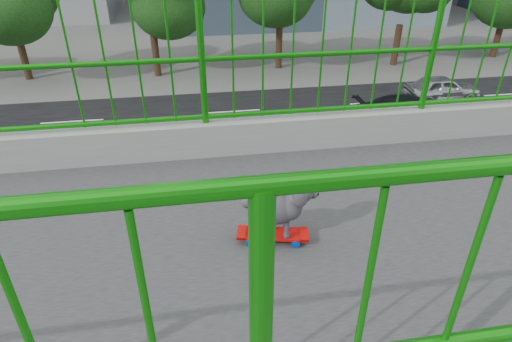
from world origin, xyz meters
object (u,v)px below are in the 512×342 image
object	(u,v)px
car_2	(154,169)
car_3	(411,113)
car_1	(2,231)
skateboard	(273,235)
poodle	(278,206)
car_4	(442,88)

from	to	relation	value
car_2	car_3	size ratio (longest dim) A/B	0.88
car_1	car_3	world-z (taller)	car_3
skateboard	car_3	size ratio (longest dim) A/B	0.09
skateboard	car_2	xyz separation A→B (m)	(-12.30, -1.98, -6.38)
poodle	car_4	bearing A→B (deg)	156.61
car_2	car_3	distance (m)	12.29
car_1	car_4	distance (m)	21.79
car_3	car_4	bearing A→B (deg)	-46.68
car_1	car_2	xyz separation A→B (m)	(-3.20, 4.31, -0.09)
car_2	poodle	bearing A→B (deg)	-170.73
poodle	car_3	distance (m)	19.48
car_1	car_2	distance (m)	5.37
skateboard	car_4	world-z (taller)	skateboard
poodle	car_4	distance (m)	23.85
car_1	car_4	xyz separation A→B (m)	(-9.60, 19.57, -0.05)
poodle	car_3	world-z (taller)	poodle
poodle	car_2	distance (m)	14.11
skateboard	car_3	xyz separation A→B (m)	(-15.50, 9.88, -6.26)
poodle	car_4	size ratio (longest dim) A/B	0.12
car_2	car_4	xyz separation A→B (m)	(-6.40, 15.26, 0.03)
car_4	car_2	bearing A→B (deg)	112.75
car_3	skateboard	bearing A→B (deg)	147.48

